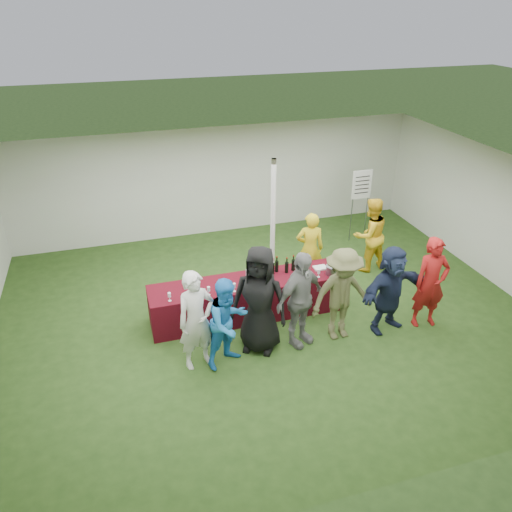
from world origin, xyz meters
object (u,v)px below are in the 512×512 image
object	(u,v)px
customer_2	(259,300)
customer_4	(342,295)
serving_table	(246,298)
customer_0	(196,320)
customer_1	(228,323)
staff_pourer	(310,249)
staff_back	(370,235)
wine_list_sign	(361,190)
customer_3	(300,300)
dump_bucket	(333,270)
customer_6	(431,283)
customer_5	(390,289)

from	to	relation	value
customer_2	customer_4	xyz separation A→B (m)	(1.46, -0.12, -0.09)
serving_table	customer_0	distance (m)	1.68
customer_1	customer_0	bearing A→B (deg)	144.30
staff_pourer	staff_back	world-z (taller)	staff_back
wine_list_sign	staff_pourer	xyz separation A→B (m)	(-1.94, -1.57, -0.52)
customer_2	customer_3	distance (m)	0.70
dump_bucket	staff_back	xyz separation A→B (m)	(1.42, 1.19, -0.00)
staff_pourer	serving_table	bearing A→B (deg)	41.62
staff_pourer	staff_back	xyz separation A→B (m)	(1.47, 0.17, 0.04)
customer_3	customer_6	world-z (taller)	customer_3
serving_table	customer_3	distance (m)	1.36
customer_1	customer_4	xyz separation A→B (m)	(2.06, 0.11, 0.08)
serving_table	customer_0	bearing A→B (deg)	-134.95
serving_table	customer_0	xyz separation A→B (m)	(-1.14, -1.14, 0.50)
staff_back	customer_6	distance (m)	2.19
staff_pourer	customer_2	distance (m)	2.45
serving_table	wine_list_sign	bearing A→B (deg)	33.79
staff_back	customer_6	size ratio (longest dim) A/B	0.96
customer_2	customer_6	world-z (taller)	customer_2
customer_1	staff_back	bearing A→B (deg)	5.69
customer_3	customer_0	bearing A→B (deg)	157.37
customer_3	staff_back	bearing A→B (deg)	15.67
customer_3	customer_4	size ratio (longest dim) A/B	1.02
dump_bucket	staff_back	world-z (taller)	staff_back
customer_1	staff_pourer	bearing A→B (deg)	17.19
wine_list_sign	customer_3	world-z (taller)	wine_list_sign
customer_2	staff_back	bearing A→B (deg)	63.12
serving_table	customer_5	world-z (taller)	customer_5
wine_list_sign	customer_0	bearing A→B (deg)	-143.13
staff_back	dump_bucket	bearing A→B (deg)	31.17
dump_bucket	staff_back	distance (m)	1.85
wine_list_sign	staff_pourer	distance (m)	2.55
staff_back	customer_3	size ratio (longest dim) A/B	0.94
dump_bucket	customer_5	size ratio (longest dim) A/B	0.15
staff_back	customer_1	world-z (taller)	staff_back
wine_list_sign	customer_1	distance (m)	5.55
customer_1	customer_5	xyz separation A→B (m)	(2.99, 0.09, 0.04)
customer_0	dump_bucket	bearing A→B (deg)	3.01
customer_6	customer_1	bearing A→B (deg)	-173.93
customer_5	customer_1	bearing A→B (deg)	166.37
staff_pourer	customer_2	world-z (taller)	customer_2
customer_0	customer_6	bearing A→B (deg)	-16.37
serving_table	customer_2	bearing A→B (deg)	-92.47
staff_pourer	customer_4	distance (m)	1.93
wine_list_sign	customer_1	world-z (taller)	wine_list_sign
customer_4	customer_6	world-z (taller)	customer_6
staff_back	customer_2	bearing A→B (deg)	23.62
customer_6	customer_5	bearing A→B (deg)	179.81
dump_bucket	staff_back	bearing A→B (deg)	39.84
wine_list_sign	customer_0	distance (m)	5.87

